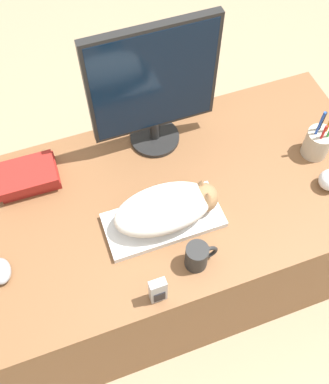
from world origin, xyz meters
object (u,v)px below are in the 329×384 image
Objects in this scene: monitor at (154,86)px; phone at (158,291)px; coffee_mug at (198,256)px; pen_cup at (318,142)px; keyboard at (163,220)px; book_stack at (27,176)px; cat at (169,207)px; computer_mouse at (1,271)px.

phone is (-0.19, -0.58, -0.21)m from monitor.
pen_cup is (0.56, 0.26, 0.01)m from coffee_mug.
keyboard is 0.18m from coffee_mug.
coffee_mug is 0.65m from book_stack.
pen_cup is at bearing 8.22° from cat.
cat reaches higher than keyboard.
coffee_mug is at bearing -16.38° from computer_mouse.
cat is at bearing 0.15° from computer_mouse.
monitor is at bearing 3.43° from book_stack.
cat is 0.60m from pen_cup.
cat is 0.27m from phone.
keyboard is at bearing -104.68° from monitor.
keyboard is 0.44m from monitor.
coffee_mug reaches higher than computer_mouse.
phone reaches higher than keyboard.
computer_mouse is (-0.62, -0.34, -0.25)m from monitor.
monitor is 0.62m from pen_cup.
monitor is at bearing 71.69° from phone.
keyboard is at bearing -172.02° from pen_cup.
pen_cup is 1.03m from book_stack.
computer_mouse is at bearing 151.14° from phone.
cat is (0.02, 0.00, 0.07)m from keyboard.
phone is at bearing -28.86° from computer_mouse.
book_stack is (-0.39, 0.31, 0.02)m from keyboard.
cat reaches higher than book_stack.
computer_mouse is (-0.53, -0.00, 0.01)m from keyboard.
phone is at bearing -108.31° from monitor.
pen_cup is at bearing -25.78° from monitor.
coffee_mug is 0.62m from pen_cup.
pen_cup reaches higher than computer_mouse.
computer_mouse is 0.85× the size of coffee_mug.
computer_mouse is at bearing -175.63° from pen_cup.
computer_mouse is 0.41× the size of book_stack.
keyboard is at bearing 66.77° from phone.
monitor is at bearing 28.79° from computer_mouse.
coffee_mug is at bearing -94.43° from monitor.
keyboard is at bearing -38.70° from book_stack.
computer_mouse is 0.73× the size of phone.
phone is at bearing -156.49° from coffee_mug.
coffee_mug is (0.05, -0.17, 0.04)m from keyboard.
computer_mouse is at bearing -179.85° from keyboard.
cat is at bearing 63.24° from phone.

